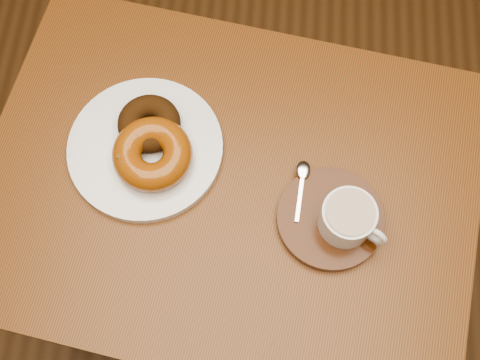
# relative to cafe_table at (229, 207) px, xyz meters

# --- Properties ---
(ground) EXTENTS (6.00, 6.00, 0.00)m
(ground) POSITION_rel_cafe_table_xyz_m (0.05, -0.14, -0.63)
(ground) COLOR #523419
(ground) RESTS_ON ground
(cafe_table) EXTENTS (0.88, 0.72, 0.75)m
(cafe_table) POSITION_rel_cafe_table_xyz_m (0.00, 0.00, 0.00)
(cafe_table) COLOR brown
(cafe_table) RESTS_ON ground
(donut_plate) EXTENTS (0.28, 0.28, 0.02)m
(donut_plate) POSITION_rel_cafe_table_xyz_m (-0.14, 0.05, 0.13)
(donut_plate) COLOR white
(donut_plate) RESTS_ON cafe_table
(donut_cinnamon) EXTENTS (0.12, 0.12, 0.04)m
(donut_cinnamon) POSITION_rel_cafe_table_xyz_m (-0.13, 0.08, 0.15)
(donut_cinnamon) COLOR #321C0A
(donut_cinnamon) RESTS_ON donut_plate
(donut_caramel) EXTENTS (0.13, 0.13, 0.05)m
(donut_caramel) POSITION_rel_cafe_table_xyz_m (-0.12, 0.03, 0.16)
(donut_caramel) COLOR #924B10
(donut_caramel) RESTS_ON donut_plate
(saucer) EXTENTS (0.20, 0.20, 0.02)m
(saucer) POSITION_rel_cafe_table_xyz_m (0.16, -0.05, 0.13)
(saucer) COLOR #3A1907
(saucer) RESTS_ON cafe_table
(coffee_cup) EXTENTS (0.10, 0.08, 0.06)m
(coffee_cup) POSITION_rel_cafe_table_xyz_m (0.19, -0.06, 0.17)
(coffee_cup) COLOR white
(coffee_cup) RESTS_ON saucer
(teaspoon) EXTENTS (0.02, 0.10, 0.01)m
(teaspoon) POSITION_rel_cafe_table_xyz_m (0.12, 0.01, 0.14)
(teaspoon) COLOR silver
(teaspoon) RESTS_ON saucer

